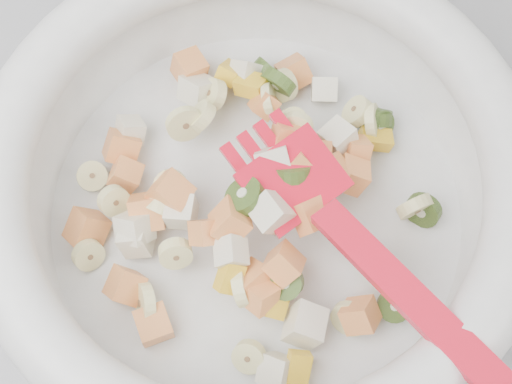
# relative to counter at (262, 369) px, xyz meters

# --- Properties ---
(counter) EXTENTS (2.00, 0.60, 0.90)m
(counter) POSITION_rel_counter_xyz_m (0.00, 0.00, 0.00)
(counter) COLOR #9E9DA3
(counter) RESTS_ON ground
(mixing_bowl) EXTENTS (0.40, 0.38, 0.12)m
(mixing_bowl) POSITION_rel_counter_xyz_m (-0.01, 0.02, 0.51)
(mixing_bowl) COLOR white
(mixing_bowl) RESTS_ON counter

